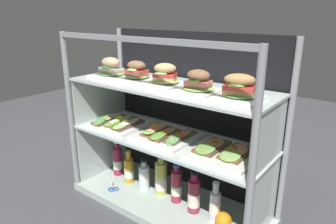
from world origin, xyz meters
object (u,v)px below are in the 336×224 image
plated_roll_sandwich_center (165,78)px  juice_bottle_front_fourth (144,177)px  juice_bottle_front_right_end (117,161)px  juice_bottle_front_middle (161,179)px  juice_bottle_front_left_end (215,205)px  kitchen_scissors (113,187)px  juice_bottle_back_right (129,170)px  plated_roll_sandwich_mid_right (137,73)px  plated_roll_sandwich_far_left (239,90)px  open_sandwich_tray_left_of_center (224,151)px  open_sandwich_tray_near_left_corner (120,122)px  juice_bottle_back_left (176,186)px  orange_fruit_beside_bottles (223,220)px  plated_roll_sandwich_near_left_corner (111,70)px  juice_bottle_back_center (194,196)px  open_sandwich_tray_near_right_corner (167,135)px  plated_roll_sandwich_far_right (198,85)px

plated_roll_sandwich_center → juice_bottle_front_fourth: plated_roll_sandwich_center is taller
juice_bottle_front_right_end → juice_bottle_front_middle: juice_bottle_front_middle is taller
juice_bottle_front_left_end → kitchen_scissors: juice_bottle_front_left_end is taller
juice_bottle_front_right_end → juice_bottle_back_right: (0.13, -0.02, -0.02)m
plated_roll_sandwich_mid_right → plated_roll_sandwich_far_left: size_ratio=0.94×
open_sandwich_tray_left_of_center → juice_bottle_front_middle: 0.51m
open_sandwich_tray_near_left_corner → juice_bottle_front_middle: open_sandwich_tray_near_left_corner is taller
plated_roll_sandwich_center → juice_bottle_back_left: size_ratio=0.83×
open_sandwich_tray_near_left_corner → juice_bottle_front_right_end: size_ratio=1.32×
orange_fruit_beside_bottles → plated_roll_sandwich_center: bearing=179.2°
plated_roll_sandwich_center → juice_bottle_front_left_end: bearing=3.5°
plated_roll_sandwich_near_left_corner → juice_bottle_back_center: 0.85m
open_sandwich_tray_near_right_corner → orange_fruit_beside_bottles: (0.37, -0.01, -0.36)m
open_sandwich_tray_left_of_center → open_sandwich_tray_near_left_corner: bearing=-178.9°
plated_roll_sandwich_far_left → juice_bottle_front_fourth: size_ratio=0.99×
plated_roll_sandwich_far_left → juice_bottle_front_fourth: bearing=176.7°
juice_bottle_front_right_end → juice_bottle_back_center: bearing=-3.1°
plated_roll_sandwich_mid_right → open_sandwich_tray_left_of_center: bearing=0.8°
juice_bottle_back_left → plated_roll_sandwich_far_left: bearing=-7.2°
plated_roll_sandwich_far_left → juice_bottle_back_right: (-0.72, 0.04, -0.64)m
plated_roll_sandwich_near_left_corner → open_sandwich_tray_near_left_corner: size_ratio=0.66×
juice_bottle_back_right → orange_fruit_beside_bottles: juice_bottle_back_right is taller
juice_bottle_front_middle → plated_roll_sandwich_near_left_corner: bearing=-171.3°
plated_roll_sandwich_near_left_corner → juice_bottle_front_left_end: size_ratio=0.94×
open_sandwich_tray_near_left_corner → juice_bottle_back_left: (0.40, 0.04, -0.31)m
orange_fruit_beside_bottles → juice_bottle_back_center: bearing=173.8°
open_sandwich_tray_near_right_corner → juice_bottle_back_left: open_sandwich_tray_near_right_corner is taller
juice_bottle_front_left_end → kitchen_scissors: (-0.65, -0.11, -0.08)m
juice_bottle_front_fourth → kitchen_scissors: (-0.16, -0.11, -0.08)m
juice_bottle_back_right → open_sandwich_tray_near_left_corner: bearing=-142.1°
juice_bottle_front_middle → kitchen_scissors: size_ratio=1.37×
open_sandwich_tray_left_of_center → plated_roll_sandwich_far_left: bearing=-18.3°
plated_roll_sandwich_near_left_corner → juice_bottle_back_center: plated_roll_sandwich_near_left_corner is taller
plated_roll_sandwich_center → juice_bottle_back_center: plated_roll_sandwich_center is taller
plated_roll_sandwich_center → juice_bottle_front_left_end: size_ratio=0.87×
plated_roll_sandwich_near_left_corner → kitchen_scissors: (0.05, -0.08, -0.71)m
plated_roll_sandwich_far_left → orange_fruit_beside_bottles: bearing=173.4°
juice_bottle_front_fourth → orange_fruit_beside_bottles: (0.56, -0.03, -0.04)m
open_sandwich_tray_near_left_corner → open_sandwich_tray_near_right_corner: same height
open_sandwich_tray_near_right_corner → juice_bottle_front_right_end: open_sandwich_tray_near_right_corner is taller
juice_bottle_front_left_end → juice_bottle_front_right_end: bearing=177.7°
juice_bottle_back_right → juice_bottle_back_center: bearing=-1.3°
plated_roll_sandwich_far_right → plated_roll_sandwich_far_left: size_ratio=0.98×
plated_roll_sandwich_near_left_corner → juice_bottle_front_middle: plated_roll_sandwich_near_left_corner is taller
open_sandwich_tray_near_right_corner → open_sandwich_tray_left_of_center: size_ratio=1.00×
plated_roll_sandwich_far_left → open_sandwich_tray_near_right_corner: (-0.40, 0.02, -0.31)m
plated_roll_sandwich_mid_right → juice_bottle_back_center: bearing=1.6°
open_sandwich_tray_near_right_corner → juice_bottle_front_left_end: bearing=1.7°
plated_roll_sandwich_center → juice_bottle_back_right: (-0.31, 0.03, -0.63)m
plated_roll_sandwich_far_left → open_sandwich_tray_near_right_corner: plated_roll_sandwich_far_left is taller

